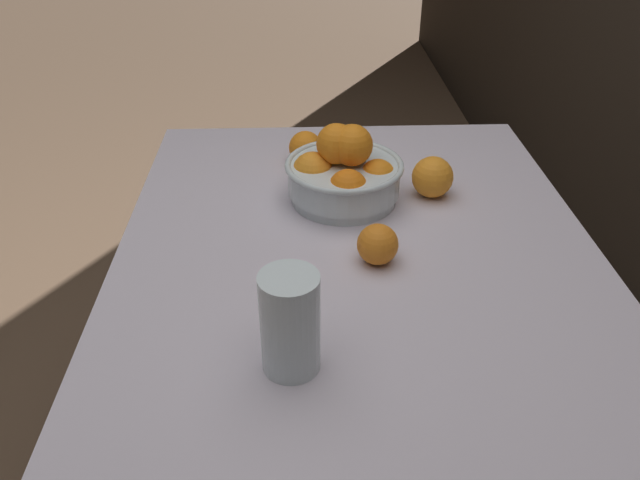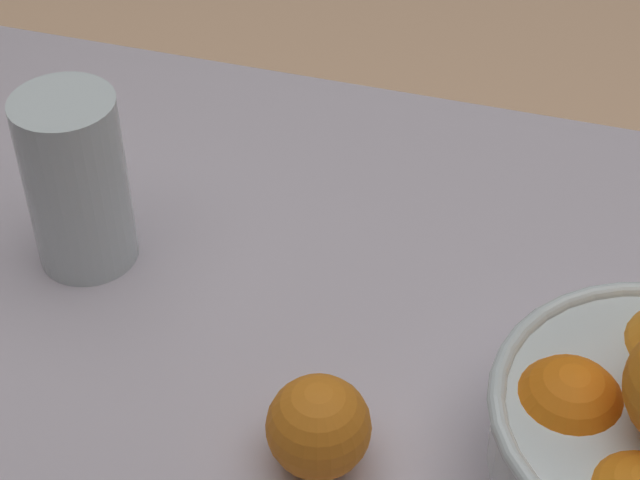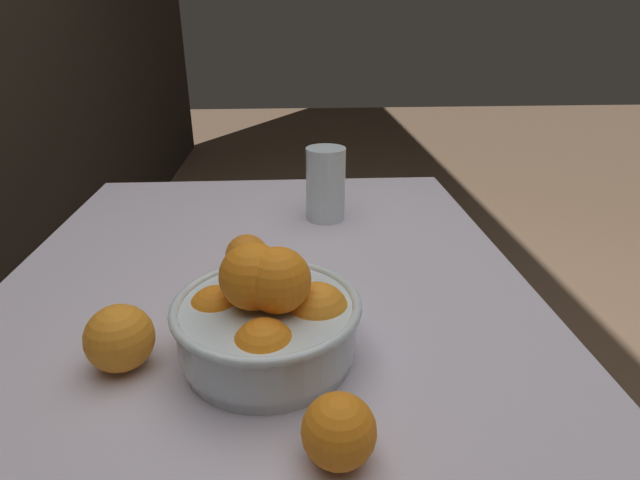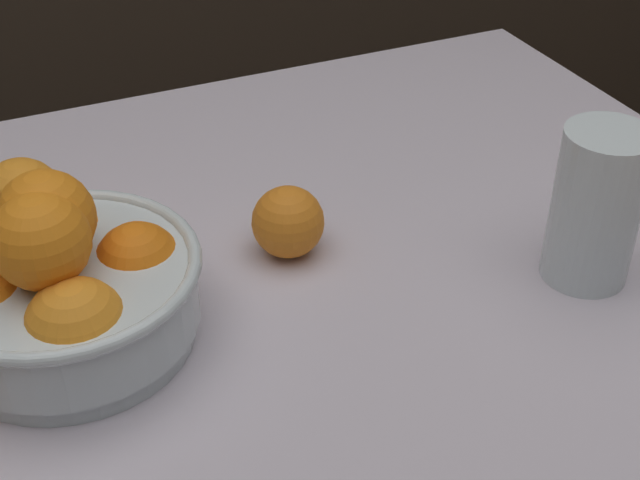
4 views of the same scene
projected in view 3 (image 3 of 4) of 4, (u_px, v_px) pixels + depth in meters
name	position (u px, v px, depth m)	size (l,w,h in m)	color
dining_table	(267.00, 332.00, 0.85)	(1.10, 0.86, 0.76)	silver
fruit_bowl	(268.00, 317.00, 0.62)	(0.23, 0.23, 0.16)	silver
juice_glass	(326.00, 187.00, 1.04)	(0.08, 0.08, 0.15)	#F4A314
orange_loose_near_bowl	(120.00, 338.00, 0.60)	(0.08, 0.08, 0.08)	orange
orange_loose_front	(339.00, 431.00, 0.48)	(0.07, 0.07, 0.07)	orange
orange_loose_aside	(247.00, 256.00, 0.82)	(0.07, 0.07, 0.07)	orange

